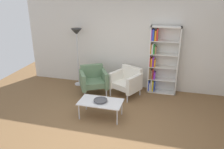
% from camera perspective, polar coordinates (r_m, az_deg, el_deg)
% --- Properties ---
extents(ground_plane, '(8.32, 8.32, 0.00)m').
position_cam_1_polar(ground_plane, '(5.07, -1.20, -13.58)').
color(ground_plane, brown).
extents(plaster_back_panel, '(6.40, 0.12, 2.90)m').
position_cam_1_polar(plaster_back_panel, '(6.72, 4.60, 8.75)').
color(plaster_back_panel, silver).
rests_on(plaster_back_panel, ground_plane).
extents(bookshelf_tall, '(0.80, 0.30, 1.90)m').
position_cam_1_polar(bookshelf_tall, '(6.54, 11.91, 3.32)').
color(bookshelf_tall, silver).
rests_on(bookshelf_tall, ground_plane).
extents(coffee_table_low, '(1.00, 0.56, 0.40)m').
position_cam_1_polar(coffee_table_low, '(5.34, -2.84, -6.99)').
color(coffee_table_low, silver).
rests_on(coffee_table_low, ground_plane).
extents(decorative_bowl, '(0.32, 0.32, 0.05)m').
position_cam_1_polar(decorative_bowl, '(5.31, -2.85, -6.36)').
color(decorative_bowl, '#4C4C51').
rests_on(decorative_bowl, coffee_table_low).
extents(armchair_spare_guest, '(0.92, 0.89, 0.78)m').
position_cam_1_polar(armchair_spare_guest, '(6.39, 3.70, -1.63)').
color(armchair_spare_guest, white).
rests_on(armchair_spare_guest, ground_plane).
extents(armchair_corner_red, '(0.93, 0.91, 0.78)m').
position_cam_1_polar(armchair_corner_red, '(6.52, -4.68, -1.18)').
color(armchair_corner_red, slate).
rests_on(armchair_corner_red, ground_plane).
extents(floor_lamp_torchiere, '(0.32, 0.32, 1.74)m').
position_cam_1_polar(floor_lamp_torchiere, '(6.84, -8.72, 8.80)').
color(floor_lamp_torchiere, silver).
rests_on(floor_lamp_torchiere, ground_plane).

